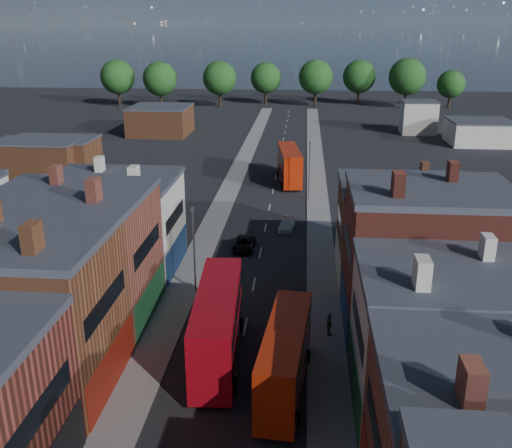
% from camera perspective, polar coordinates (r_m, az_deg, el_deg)
% --- Properties ---
extents(pavement_west, '(3.00, 200.00, 0.12)m').
position_cam_1_polar(pavement_west, '(71.47, -4.14, 0.38)').
color(pavement_west, gray).
rests_on(pavement_west, ground).
extents(pavement_east, '(3.00, 200.00, 0.12)m').
position_cam_1_polar(pavement_east, '(70.69, 6.33, 0.09)').
color(pavement_east, gray).
rests_on(pavement_east, ground).
extents(lamp_post_2, '(0.25, 0.70, 8.12)m').
position_cam_1_polar(lamp_post_2, '(51.18, -6.23, -2.02)').
color(lamp_post_2, slate).
rests_on(lamp_post_2, ground).
extents(lamp_post_3, '(0.25, 0.70, 8.12)m').
position_cam_1_polar(lamp_post_3, '(78.95, 5.36, 5.70)').
color(lamp_post_3, slate).
rests_on(lamp_post_3, ground).
extents(bus_0, '(3.71, 12.65, 5.40)m').
position_cam_1_polar(bus_0, '(41.75, -3.86, -9.87)').
color(bus_0, '#B10A15').
rests_on(bus_0, ground).
extents(bus_1, '(3.49, 11.09, 4.71)m').
position_cam_1_polar(bus_1, '(38.65, 2.94, -13.11)').
color(bus_1, red).
rests_on(bus_1, ground).
extents(bus_2, '(4.27, 12.41, 5.25)m').
position_cam_1_polar(bus_2, '(88.37, 3.35, 5.98)').
color(bus_2, '#AE2007').
rests_on(bus_2, ground).
extents(car_1, '(1.45, 4.11, 1.35)m').
position_cam_1_polar(car_1, '(38.01, 2.91, -17.16)').
color(car_1, navy).
rests_on(car_1, ground).
extents(car_2, '(2.32, 4.75, 1.30)m').
position_cam_1_polar(car_2, '(62.10, -1.22, -1.99)').
color(car_2, black).
rests_on(car_2, ground).
extents(car_3, '(2.15, 4.28, 1.19)m').
position_cam_1_polar(car_3, '(68.27, 3.08, -0.05)').
color(car_3, silver).
rests_on(car_3, ground).
extents(ped_3, '(0.67, 1.17, 1.88)m').
position_cam_1_polar(ped_3, '(45.64, 7.33, -9.94)').
color(ped_3, '#625D54').
rests_on(ped_3, pavement_east).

